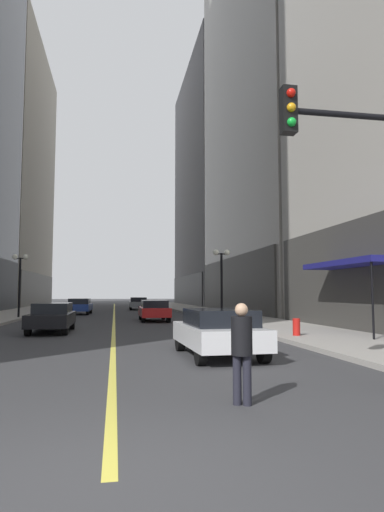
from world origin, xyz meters
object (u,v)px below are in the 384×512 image
at_px(car_grey, 138,303).
at_px(street_lamp_right_mid, 221,269).
at_px(car_black, 52,316).
at_px(car_red, 154,310).
at_px(car_white, 218,331).
at_px(car_blue, 79,306).
at_px(street_lamp_left_far, 20,271).
at_px(pedestrian_in_black_coat, 242,346).
at_px(fire_hydrant_right, 296,329).

xyz_separation_m(car_grey, street_lamp_right_mid, (3.87, -21.89, 2.54)).
bearing_deg(car_black, car_red, 53.55).
bearing_deg(car_white, car_blue, 102.47).
bearing_deg(street_lamp_left_far, car_black, -71.30).
bearing_deg(street_lamp_left_far, car_grey, 61.10).
bearing_deg(car_grey, pedestrian_in_black_coat, -90.70).
height_order(car_grey, street_lamp_right_mid, street_lamp_right_mid).
relative_size(car_grey, street_lamp_right_mid, 1.05).
distance_m(car_blue, street_lamp_left_far, 7.82).
height_order(car_black, street_lamp_left_far, street_lamp_left_far).
distance_m(car_grey, pedestrian_in_black_coat, 40.96).
bearing_deg(fire_hydrant_right, car_black, 153.39).
bearing_deg(street_lamp_right_mid, car_black, -151.01).
height_order(car_red, car_blue, same).
distance_m(car_black, street_lamp_right_mid, 10.77).
height_order(car_blue, street_lamp_left_far, street_lamp_left_far).
xyz_separation_m(car_white, pedestrian_in_black_coat, (-0.85, -5.20, 0.21)).
distance_m(car_black, fire_hydrant_right, 10.80).
xyz_separation_m(car_blue, street_lamp_right_mid, (9.28, -12.21, 2.54)).
xyz_separation_m(street_lamp_right_mid, fire_hydrant_right, (0.50, -9.91, -2.86)).
xyz_separation_m(car_red, fire_hydrant_right, (4.41, -11.94, -0.32)).
xyz_separation_m(car_blue, street_lamp_left_far, (-3.52, -6.51, 2.54)).
height_order(car_red, car_grey, same).
relative_size(car_white, car_grey, 0.87).
distance_m(car_black, car_red, 8.83).
bearing_deg(pedestrian_in_black_coat, car_black, 108.88).
height_order(car_white, street_lamp_right_mid, street_lamp_right_mid).
xyz_separation_m(pedestrian_in_black_coat, street_lamp_right_mid, (4.37, 19.07, 2.33)).
relative_size(car_blue, fire_hydrant_right, 5.38).
xyz_separation_m(car_black, car_blue, (-0.13, 17.28, 0.00)).
bearing_deg(street_lamp_left_far, car_red, -22.45).
distance_m(car_white, car_grey, 35.75).
bearing_deg(car_grey, street_lamp_right_mid, -79.98).
distance_m(car_white, pedestrian_in_black_coat, 5.28).
bearing_deg(car_white, pedestrian_in_black_coat, -99.30).
bearing_deg(fire_hydrant_right, car_blue, 113.85).
relative_size(car_red, fire_hydrant_right, 5.37).
distance_m(car_white, street_lamp_right_mid, 14.53).
xyz_separation_m(car_black, car_red, (5.24, 7.10, -0.00)).
relative_size(street_lamp_right_mid, fire_hydrant_right, 5.54).
bearing_deg(car_black, street_lamp_right_mid, 28.99).
bearing_deg(car_red, car_white, -88.58).
relative_size(car_red, pedestrian_in_black_coat, 2.68).
distance_m(pedestrian_in_black_coat, street_lamp_right_mid, 19.70).
relative_size(car_red, street_lamp_right_mid, 0.97).
distance_m(street_lamp_left_far, street_lamp_right_mid, 14.01).
distance_m(car_white, car_blue, 26.70).
bearing_deg(car_blue, street_lamp_right_mid, -52.77).
xyz_separation_m(car_black, street_lamp_right_mid, (9.15, 5.07, 2.54)).
height_order(car_white, fire_hydrant_right, car_white).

